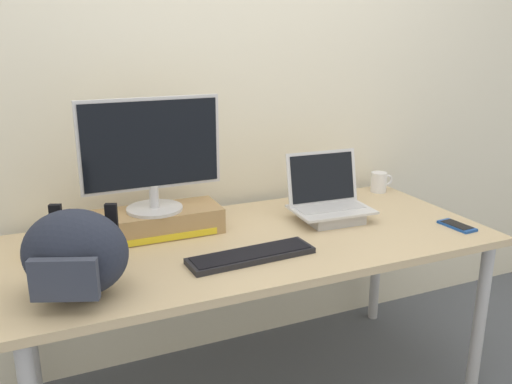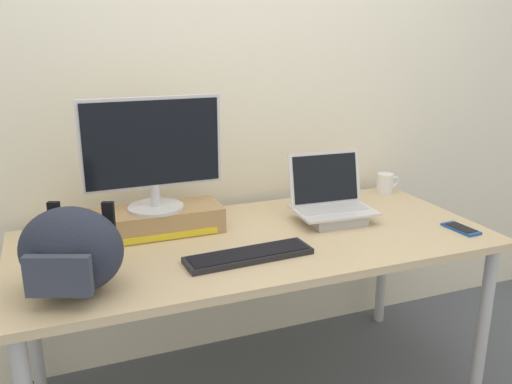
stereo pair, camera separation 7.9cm
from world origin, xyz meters
TOP-DOWN VIEW (x-y plane):
  - back_wall at (0.00, 0.51)m, footprint 7.00×0.10m
  - desk at (0.00, 0.00)m, footprint 1.80×0.82m
  - toner_box_yellow at (-0.34, 0.19)m, footprint 0.50×0.21m
  - desktop_monitor at (-0.34, 0.19)m, footprint 0.53×0.21m
  - open_laptop at (0.36, 0.06)m, footprint 0.33×0.24m
  - external_keyboard at (-0.10, -0.18)m, footprint 0.46×0.15m
  - messenger_backpack at (-0.67, -0.22)m, footprint 0.36×0.31m
  - coffee_mug at (0.80, 0.32)m, footprint 0.12×0.08m
  - cell_phone at (0.79, -0.23)m, footprint 0.08×0.16m
  - plush_toy at (-0.74, 0.13)m, footprint 0.12×0.12m

SIDE VIEW (x-z plane):
  - desk at x=0.00m, z-range 0.30..1.02m
  - cell_phone at x=0.79m, z-range 0.72..0.73m
  - external_keyboard at x=-0.10m, z-range 0.72..0.74m
  - toner_box_yellow at x=-0.34m, z-range 0.72..0.82m
  - coffee_mug at x=0.80m, z-range 0.72..0.82m
  - open_laptop at x=0.36m, z-range 0.64..0.91m
  - plush_toy at x=-0.74m, z-range 0.72..0.84m
  - messenger_backpack at x=-0.67m, z-range 0.72..0.99m
  - desktop_monitor at x=-0.34m, z-range 0.83..1.26m
  - back_wall at x=0.00m, z-range 0.00..2.60m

